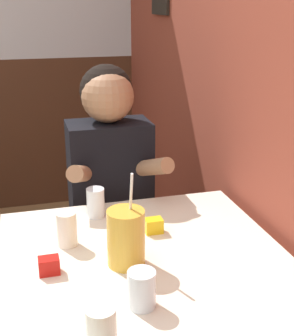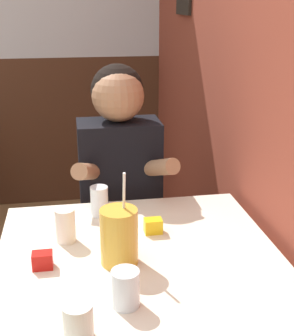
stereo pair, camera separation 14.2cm
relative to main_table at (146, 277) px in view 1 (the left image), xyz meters
name	(u,v)px [view 1 (the left image)]	position (x,y,z in m)	size (l,w,h in m)	color
brick_wall_right	(198,30)	(0.51, 0.94, 0.68)	(0.08, 4.51, 2.70)	brown
main_table	(146,277)	(0.00, 0.00, 0.00)	(0.88, 0.89, 0.73)	beige
person_seated	(111,201)	(0.00, 0.61, 0.00)	(0.42, 0.41, 1.25)	black
cocktail_pitcher	(126,238)	(-0.07, -0.02, 0.16)	(0.11, 0.11, 0.29)	gold
glass_near_pitcher	(96,203)	(-0.10, 0.33, 0.12)	(0.07, 0.07, 0.11)	silver
glass_center	(101,325)	(-0.20, -0.33, 0.11)	(0.07, 0.07, 0.09)	silver
glass_far_side	(67,229)	(-0.22, 0.15, 0.13)	(0.06, 0.06, 0.11)	silver
glass_by_brick	(142,289)	(-0.07, -0.23, 0.12)	(0.07, 0.07, 0.10)	silver
condiment_ketchup	(49,266)	(-0.29, -0.01, 0.09)	(0.06, 0.04, 0.05)	#B7140F
condiment_mustard	(154,226)	(0.07, 0.16, 0.09)	(0.06, 0.04, 0.05)	yellow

